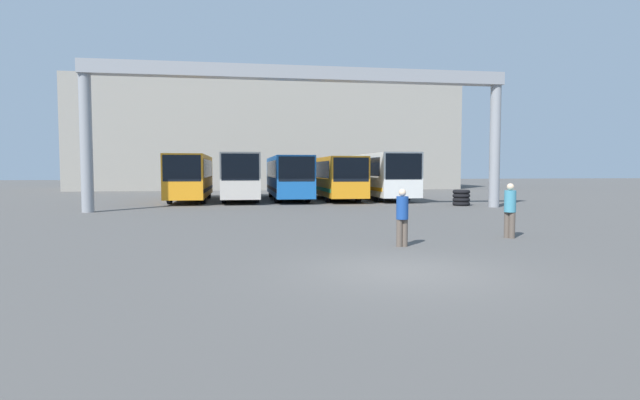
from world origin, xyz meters
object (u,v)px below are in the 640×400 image
(bus_slot_0, at_px, (191,175))
(tire_stack, at_px, (461,198))
(bus_slot_3, at_px, (334,175))
(pedestrian_near_right, at_px, (510,209))
(pedestrian_far_center, at_px, (402,216))
(bus_slot_2, at_px, (288,175))
(bus_slot_1, at_px, (240,174))
(bus_slot_4, at_px, (377,173))

(bus_slot_0, xyz_separation_m, tire_stack, (16.60, -7.24, -1.33))
(bus_slot_3, bearing_deg, pedestrian_near_right, -85.58)
(pedestrian_far_center, bearing_deg, pedestrian_near_right, -165.55)
(bus_slot_0, relative_size, bus_slot_2, 0.90)
(bus_slot_3, bearing_deg, bus_slot_1, 178.45)
(bus_slot_2, xyz_separation_m, pedestrian_far_center, (1.10, -22.63, -0.91))
(bus_slot_1, relative_size, pedestrian_near_right, 6.77)
(pedestrian_near_right, bearing_deg, bus_slot_3, 149.65)
(pedestrian_near_right, xyz_separation_m, tire_stack, (4.73, 13.68, -0.45))
(bus_slot_0, height_order, bus_slot_4, bus_slot_4)
(bus_slot_3, relative_size, bus_slot_4, 0.93)
(bus_slot_2, height_order, pedestrian_near_right, bus_slot_2)
(bus_slot_3, xyz_separation_m, pedestrian_far_center, (-2.31, -22.53, -0.88))
(bus_slot_1, height_order, bus_slot_4, bus_slot_4)
(bus_slot_4, distance_m, tire_stack, 8.76)
(bus_slot_2, height_order, pedestrian_far_center, bus_slot_2)
(bus_slot_1, xyz_separation_m, bus_slot_3, (6.81, -0.18, -0.12))
(pedestrian_far_center, bearing_deg, tire_stack, -122.18)
(bus_slot_0, bearing_deg, bus_slot_3, 2.57)
(bus_slot_3, height_order, bus_slot_4, bus_slot_4)
(bus_slot_0, bearing_deg, pedestrian_near_right, -60.42)
(bus_slot_0, height_order, bus_slot_2, bus_slot_0)
(pedestrian_near_right, bearing_deg, bus_slot_0, 174.81)
(bus_slot_2, xyz_separation_m, bus_slot_3, (3.41, -0.10, -0.03))
(bus_slot_0, bearing_deg, bus_slot_4, 3.67)
(bus_slot_4, distance_m, pedestrian_near_right, 21.88)
(tire_stack, bearing_deg, bus_slot_3, 129.66)
(bus_slot_4, bearing_deg, bus_slot_0, -176.33)
(bus_slot_3, xyz_separation_m, pedestrian_near_right, (1.65, -21.37, -0.82))
(bus_slot_3, height_order, pedestrian_near_right, bus_slot_3)
(bus_slot_2, distance_m, bus_slot_3, 3.41)
(bus_slot_0, height_order, tire_stack, bus_slot_0)
(pedestrian_near_right, height_order, pedestrian_far_center, pedestrian_near_right)
(pedestrian_far_center, bearing_deg, bus_slot_4, -105.81)
(bus_slot_3, relative_size, pedestrian_far_center, 6.99)
(bus_slot_0, xyz_separation_m, bus_slot_3, (10.22, 0.46, -0.06))
(bus_slot_2, xyz_separation_m, pedestrian_near_right, (5.06, -21.47, -0.85))
(bus_slot_0, relative_size, pedestrian_near_right, 6.03)
(bus_slot_2, bearing_deg, tire_stack, -38.53)
(bus_slot_0, bearing_deg, bus_slot_1, 10.68)
(bus_slot_1, xyz_separation_m, tire_stack, (13.19, -7.88, -1.38))
(pedestrian_far_center, relative_size, tire_stack, 1.57)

